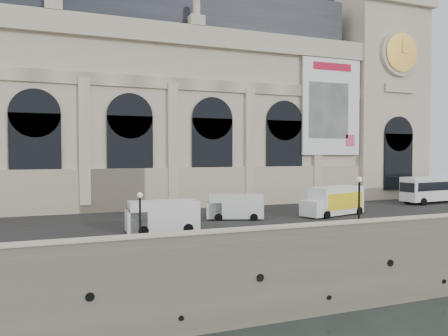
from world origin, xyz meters
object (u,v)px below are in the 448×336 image
object	(u,v)px
bus_right	(439,188)
van_c	(232,207)
van_b	(159,216)
lamp_right	(359,205)
box_truck	(334,201)
lamp_left	(140,221)

from	to	relation	value
bus_right	van_c	size ratio (longest dim) A/B	2.04
van_b	van_c	world-z (taller)	van_b
bus_right	lamp_right	xyz separation A→B (m)	(-24.07, -13.92, 0.35)
bus_right	van_b	size ratio (longest dim) A/B	2.00
box_truck	van_c	bearing A→B (deg)	173.33
lamp_left	lamp_right	distance (m)	18.60
lamp_left	lamp_right	xyz separation A→B (m)	(18.60, -0.25, 0.38)
box_truck	lamp_left	distance (m)	23.96
bus_right	lamp_right	distance (m)	27.81
van_c	lamp_right	xyz separation A→B (m)	(7.50, -10.28, 1.07)
van_c	lamp_left	distance (m)	14.97
bus_right	van_c	bearing A→B (deg)	-173.42
van_c	lamp_right	size ratio (longest dim) A/B	1.28
bus_right	van_c	xyz separation A→B (m)	(-31.58, -3.64, -0.72)
bus_right	lamp_left	size ratio (longest dim) A/B	3.09
van_c	lamp_right	distance (m)	12.77
van_b	lamp_left	size ratio (longest dim) A/B	1.55
van_b	van_c	distance (m)	9.54
box_truck	lamp_left	bearing A→B (deg)	-158.67
bus_right	van_c	world-z (taller)	bus_right
van_c	lamp_right	world-z (taller)	lamp_right
lamp_left	van_b	bearing A→B (deg)	65.00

